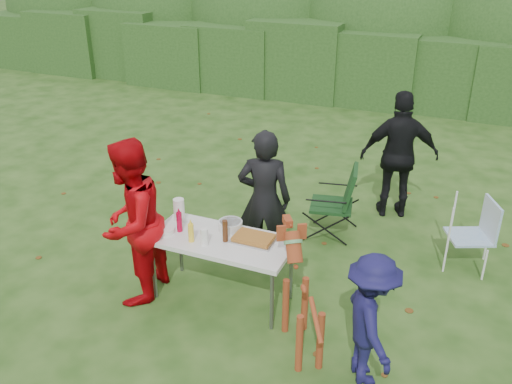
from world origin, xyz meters
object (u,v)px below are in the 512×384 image
at_px(person_cook, 264,200).
at_px(beer_bottle, 225,231).
at_px(paper_towel_roll, 179,210).
at_px(dog, 303,304).
at_px(ketchup_bottle, 179,222).
at_px(person_black_puffy, 399,155).
at_px(lawn_chair, 469,234).
at_px(mustard_bottle, 191,233).
at_px(folding_table, 222,243).
at_px(child, 370,320).
at_px(camping_chair, 332,201).
at_px(person_red_jacket, 131,223).

distance_m(person_cook, beer_bottle, 0.85).
xyz_separation_m(beer_bottle, paper_towel_roll, (-0.66, 0.20, 0.01)).
xyz_separation_m(dog, ketchup_bottle, (-1.53, 0.41, 0.33)).
xyz_separation_m(person_black_puffy, ketchup_bottle, (-1.83, -2.74, -0.04)).
xyz_separation_m(lawn_chair, mustard_bottle, (-2.65, -1.87, 0.41)).
bearing_deg(person_cook, lawn_chair, -173.76).
bearing_deg(folding_table, mustard_bottle, -147.65).
height_order(person_cook, person_black_puffy, person_black_puffy).
xyz_separation_m(child, ketchup_bottle, (-2.17, 0.53, 0.22)).
relative_size(child, dog, 1.14).
height_order(camping_chair, mustard_bottle, camping_chair).
bearing_deg(person_red_jacket, beer_bottle, 102.04).
height_order(folding_table, ketchup_bottle, ketchup_bottle).
bearing_deg(ketchup_bottle, child, -13.77).
xyz_separation_m(folding_table, person_red_jacket, (-0.88, -0.32, 0.22)).
distance_m(dog, lawn_chair, 2.52).
height_order(lawn_chair, ketchup_bottle, ketchup_bottle).
height_order(camping_chair, ketchup_bottle, camping_chair).
distance_m(dog, paper_towel_roll, 1.79).
bearing_deg(mustard_bottle, paper_towel_roll, 134.66).
height_order(person_red_jacket, person_black_puffy, person_red_jacket).
xyz_separation_m(child, dog, (-0.64, 0.13, -0.10)).
height_order(dog, mustard_bottle, dog).
xyz_separation_m(folding_table, beer_bottle, (0.06, -0.03, 0.17)).
relative_size(person_red_jacket, mustard_bottle, 9.02).
xyz_separation_m(person_cook, person_red_jacket, (-1.03, -1.14, 0.06)).
relative_size(camping_chair, lawn_chair, 1.13).
relative_size(dog, ketchup_bottle, 5.01).
height_order(person_red_jacket, ketchup_bottle, person_red_jacket).
bearing_deg(paper_towel_roll, beer_bottle, -17.20).
bearing_deg(dog, folding_table, 34.49).
xyz_separation_m(dog, camping_chair, (-0.36, 2.24, -0.04)).
height_order(person_red_jacket, lawn_chair, person_red_jacket).
xyz_separation_m(camping_chair, lawn_chair, (1.70, -0.10, -0.06)).
bearing_deg(ketchup_bottle, folding_table, 3.25).
xyz_separation_m(person_cook, dog, (0.90, -1.25, -0.32)).
relative_size(person_red_jacket, dog, 1.64).
distance_m(person_red_jacket, beer_bottle, 0.98).
distance_m(person_red_jacket, camping_chair, 2.67).
height_order(person_cook, camping_chair, person_cook).
distance_m(lawn_chair, paper_towel_roll, 3.38).
bearing_deg(mustard_bottle, camping_chair, 64.24).
height_order(person_cook, child, person_cook).
xyz_separation_m(person_cook, mustard_bottle, (-0.41, -0.99, -0.01)).
distance_m(camping_chair, ketchup_bottle, 2.20).
bearing_deg(child, camping_chair, -7.31).
relative_size(folding_table, person_black_puffy, 0.84).
height_order(person_red_jacket, paper_towel_roll, person_red_jacket).
relative_size(dog, mustard_bottle, 5.51).
height_order(lawn_chair, mustard_bottle, mustard_bottle).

